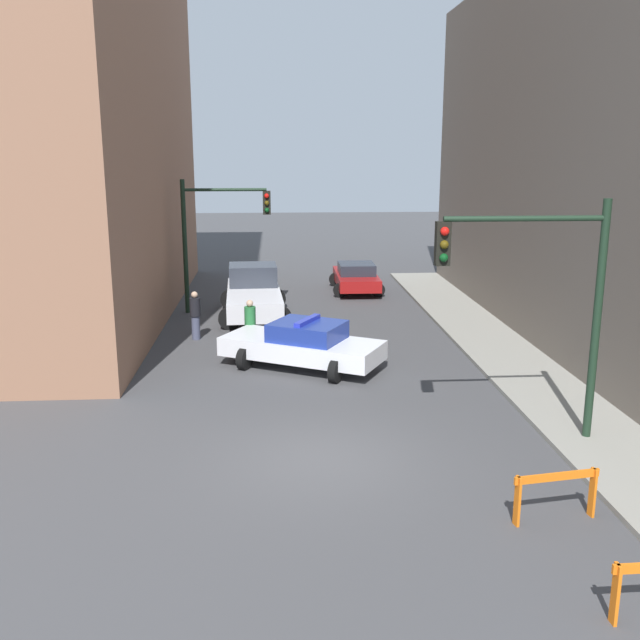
% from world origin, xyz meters
% --- Properties ---
extents(ground_plane, '(120.00, 120.00, 0.00)m').
position_xyz_m(ground_plane, '(0.00, 0.00, 0.00)').
color(ground_plane, '#424244').
extents(sidewalk_right, '(2.40, 44.00, 0.12)m').
position_xyz_m(sidewalk_right, '(6.20, 0.00, 0.06)').
color(sidewalk_right, gray).
rests_on(sidewalk_right, ground_plane).
extents(traffic_light_near, '(3.64, 0.35, 5.20)m').
position_xyz_m(traffic_light_near, '(4.73, 0.55, 3.53)').
color(traffic_light_near, black).
rests_on(traffic_light_near, sidewalk_right).
extents(traffic_light_far, '(3.44, 0.35, 5.20)m').
position_xyz_m(traffic_light_far, '(-3.30, 14.06, 3.40)').
color(traffic_light_far, black).
rests_on(traffic_light_far, ground_plane).
extents(police_car, '(5.01, 3.87, 1.52)m').
position_xyz_m(police_car, '(-0.14, 6.39, 0.72)').
color(police_car, white).
rests_on(police_car, ground_plane).
extents(white_truck, '(2.80, 5.49, 1.90)m').
position_xyz_m(white_truck, '(-1.75, 13.20, 0.91)').
color(white_truck, silver).
rests_on(white_truck, ground_plane).
extents(parked_car_near, '(2.30, 4.32, 1.31)m').
position_xyz_m(parked_car_near, '(2.76, 17.96, 0.67)').
color(parked_car_near, maroon).
rests_on(parked_car_near, ground_plane).
extents(pedestrian_crossing, '(0.49, 0.49, 1.66)m').
position_xyz_m(pedestrian_crossing, '(-1.74, 8.39, 0.86)').
color(pedestrian_crossing, black).
rests_on(pedestrian_crossing, ground_plane).
extents(pedestrian_corner, '(0.49, 0.49, 1.66)m').
position_xyz_m(pedestrian_corner, '(-3.64, 9.90, 0.86)').
color(pedestrian_corner, '#474C66').
rests_on(pedestrian_corner, ground_plane).
extents(barrier_mid, '(1.59, 0.40, 0.90)m').
position_xyz_m(barrier_mid, '(3.85, -2.81, 0.62)').
color(barrier_mid, orange).
rests_on(barrier_mid, ground_plane).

